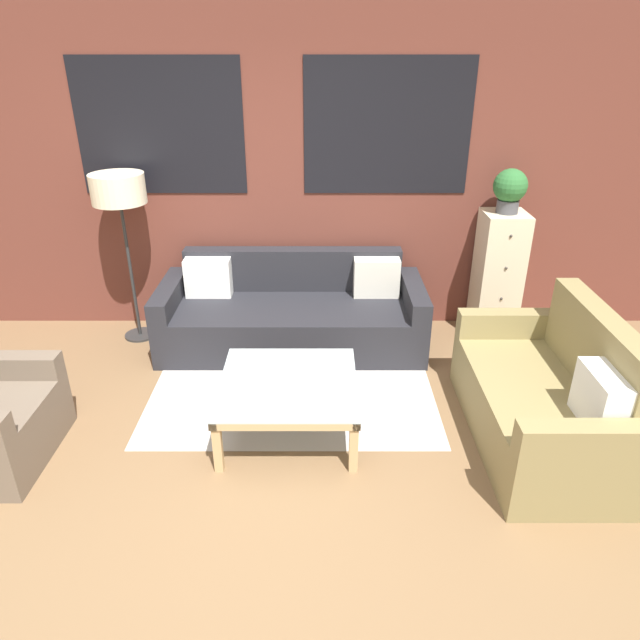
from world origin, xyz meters
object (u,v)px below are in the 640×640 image
at_px(coffee_table, 290,389).
at_px(potted_plant, 512,189).
at_px(settee_vintage, 549,401).
at_px(drawer_cabinet, 499,275).
at_px(floor_lamp, 121,195).
at_px(couch_dark, 294,315).

distance_m(coffee_table, potted_plant, 2.54).
xyz_separation_m(settee_vintage, coffee_table, (-1.71, 0.11, 0.02)).
distance_m(settee_vintage, drawer_cabinet, 1.62).
xyz_separation_m(coffee_table, floor_lamp, (-1.44, 1.41, 0.97)).
bearing_deg(floor_lamp, potted_plant, 1.43).
xyz_separation_m(couch_dark, potted_plant, (1.83, 0.22, 1.06)).
bearing_deg(couch_dark, drawer_cabinet, 6.72).
bearing_deg(couch_dark, potted_plant, 6.72).
relative_size(couch_dark, coffee_table, 2.47).
relative_size(settee_vintage, drawer_cabinet, 1.37).
bearing_deg(drawer_cabinet, settee_vintage, -92.96).
relative_size(couch_dark, drawer_cabinet, 2.00).
bearing_deg(drawer_cabinet, floor_lamp, -178.58).
distance_m(coffee_table, drawer_cabinet, 2.35).
distance_m(couch_dark, coffee_table, 1.28).
xyz_separation_m(coffee_table, potted_plant, (1.80, 1.49, 1.01)).
height_order(drawer_cabinet, potted_plant, potted_plant).
height_order(settee_vintage, coffee_table, settee_vintage).
relative_size(settee_vintage, coffee_table, 1.69).
bearing_deg(drawer_cabinet, coffee_table, -140.26).
relative_size(coffee_table, potted_plant, 2.48).
xyz_separation_m(floor_lamp, drawer_cabinet, (3.24, 0.08, -0.74)).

